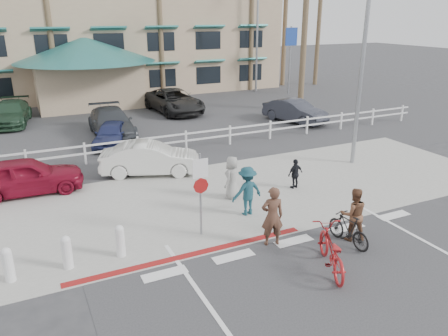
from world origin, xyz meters
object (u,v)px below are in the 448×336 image
car_white_sedan (151,159)px  bike_black (348,229)px  sign_post (200,191)px  car_red_compact (26,176)px  bike_red (331,250)px

car_white_sedan → bike_black: bearing=-137.1°
bike_black → car_white_sedan: 8.94m
bike_black → sign_post: bearing=-37.5°
car_red_compact → bike_black: bearing=-132.2°
bike_red → car_white_sedan: 9.34m
bike_red → car_red_compact: (-6.92, 9.05, 0.12)m
sign_post → bike_black: (3.63, -2.40, -0.97)m
car_white_sedan → bike_red: bearing=-146.6°
bike_black → car_red_compact: (-8.24, 8.20, 0.22)m
sign_post → car_red_compact: size_ratio=0.71×
sign_post → bike_red: (2.30, -3.25, -0.88)m
car_red_compact → car_white_sedan: bearing=-86.8°
bike_black → car_red_compact: 11.63m
car_red_compact → bike_red: bearing=-139.9°
bike_black → car_red_compact: bearing=-48.9°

